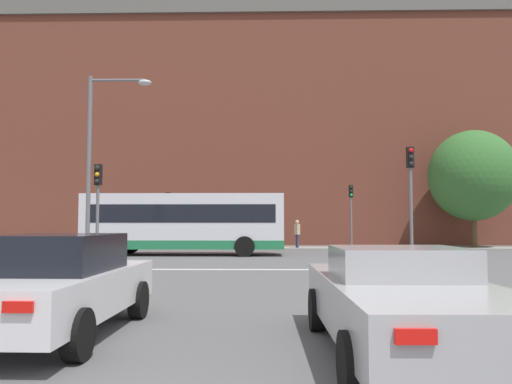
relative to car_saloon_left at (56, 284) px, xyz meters
name	(u,v)px	position (x,y,z in m)	size (l,w,h in m)	color
stop_line_strip	(251,269)	(2.52, 10.41, -0.75)	(9.15, 0.30, 0.01)	silver
far_pavement	(258,247)	(2.52, 26.13, -0.75)	(70.17, 2.50, 0.01)	gray
brick_civic_building	(253,129)	(1.89, 35.47, 9.05)	(42.06, 11.93, 26.48)	brown
car_saloon_left	(56,284)	(0.00, 0.00, 0.00)	(1.98, 4.41, 1.49)	silver
car_roadster_right	(402,301)	(4.80, -1.03, -0.07)	(2.05, 4.88, 1.35)	#9E9EA3
bus_crossing_lead	(185,222)	(-1.13, 18.23, 0.91)	(10.15, 2.65, 3.11)	silver
traffic_light_far_right	(351,206)	(8.57, 25.11, 2.01)	(0.26, 0.31, 4.11)	slate
traffic_light_near_left	(98,197)	(-3.33, 11.41, 1.87)	(0.26, 0.31, 3.88)	slate
traffic_light_far_left	(168,210)	(-3.41, 25.10, 1.73)	(0.26, 0.31, 3.65)	slate
traffic_light_near_right	(411,186)	(8.57, 11.64, 2.28)	(0.26, 0.31, 4.55)	slate
street_lamp_junction	(100,149)	(-3.20, 11.22, 3.70)	(2.42, 0.36, 7.24)	slate
pedestrian_waiting	(297,231)	(5.09, 25.65, 0.34)	(0.38, 0.46, 1.83)	#333851
pedestrian_walking_east	(201,234)	(-1.28, 25.86, 0.15)	(0.43, 0.45, 1.56)	brown
tree_by_building	(473,176)	(17.09, 26.67, 4.10)	(5.85, 5.85, 7.93)	#4C3823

